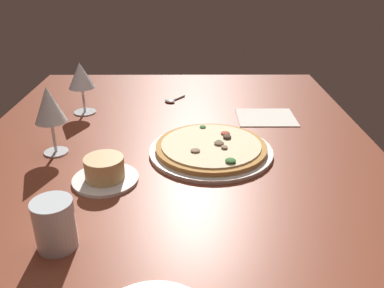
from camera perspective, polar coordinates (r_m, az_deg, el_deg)
dining_table at (r=103.80cm, az=-2.72°, el=-2.72°), size 150.00×110.00×4.00cm
pizza_main at (r=104.06cm, az=2.72°, el=-0.65°), size 31.97×31.97×3.38cm
ramekin_on_saucer at (r=93.02cm, az=-12.26°, el=-3.82°), size 15.00×15.00×5.87cm
wine_glass_far at (r=131.69cm, az=-15.47°, el=9.10°), size 8.12×8.12×16.45cm
wine_glass_near at (r=105.57cm, az=-19.61°, el=4.99°), size 7.78×7.78×17.83cm
water_glass at (r=75.25cm, az=-18.79°, el=-11.13°), size 7.17×7.17×9.26cm
paper_menu at (r=128.68cm, az=10.43°, el=3.73°), size 15.00×18.01×0.30cm
spoon at (r=140.82cm, az=-2.91°, el=6.21°), size 8.61×7.41×1.00cm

